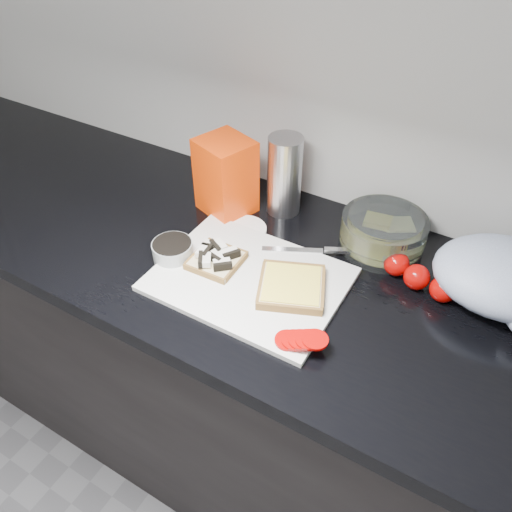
# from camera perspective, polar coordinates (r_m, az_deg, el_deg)

# --- Properties ---
(base_cabinet) EXTENTS (3.50, 0.60, 0.86)m
(base_cabinet) POSITION_cam_1_polar(r_m,az_deg,el_deg) (1.46, 5.60, -16.37)
(base_cabinet) COLOR black
(base_cabinet) RESTS_ON ground
(countertop) EXTENTS (3.50, 0.64, 0.04)m
(countertop) POSITION_cam_1_polar(r_m,az_deg,el_deg) (1.11, 7.09, -3.67)
(countertop) COLOR black
(countertop) RESTS_ON base_cabinet
(cutting_board) EXTENTS (0.40, 0.30, 0.01)m
(cutting_board) POSITION_cam_1_polar(r_m,az_deg,el_deg) (1.08, -0.80, -2.66)
(cutting_board) COLOR silver
(cutting_board) RESTS_ON countertop
(bread_left) EXTENTS (0.12, 0.12, 0.03)m
(bread_left) POSITION_cam_1_polar(r_m,az_deg,el_deg) (1.11, -4.58, -0.30)
(bread_left) COLOR beige
(bread_left) RESTS_ON cutting_board
(bread_right) EXTENTS (0.18, 0.18, 0.02)m
(bread_right) POSITION_cam_1_polar(r_m,az_deg,el_deg) (1.05, 4.08, -3.51)
(bread_right) COLOR beige
(bread_right) RESTS_ON cutting_board
(tomato_slices) EXTENTS (0.11, 0.08, 0.02)m
(tomato_slices) POSITION_cam_1_polar(r_m,az_deg,el_deg) (0.95, 5.19, -9.53)
(tomato_slices) COLOR #A50603
(tomato_slices) RESTS_ON cutting_board
(knife) EXTENTS (0.19, 0.11, 0.01)m
(knife) POSITION_cam_1_polar(r_m,az_deg,el_deg) (1.15, 7.20, 0.66)
(knife) COLOR silver
(knife) RESTS_ON cutting_board
(seed_tub) EXTENTS (0.09, 0.09, 0.05)m
(seed_tub) POSITION_cam_1_polar(r_m,az_deg,el_deg) (1.14, -9.50, 0.65)
(seed_tub) COLOR #A2A7A7
(seed_tub) RESTS_ON countertop
(tub_lid) EXTENTS (0.13, 0.13, 0.01)m
(tub_lid) POSITION_cam_1_polar(r_m,az_deg,el_deg) (1.22, -1.36, 3.07)
(tub_lid) COLOR white
(tub_lid) RESTS_ON countertop
(glass_bowl) EXTENTS (0.20, 0.20, 0.08)m
(glass_bowl) POSITION_cam_1_polar(r_m,az_deg,el_deg) (1.19, 14.30, 2.58)
(glass_bowl) COLOR silver
(glass_bowl) RESTS_ON countertop
(bread_bag) EXTENTS (0.15, 0.15, 0.19)m
(bread_bag) POSITION_cam_1_polar(r_m,az_deg,el_deg) (1.24, -3.46, 9.06)
(bread_bag) COLOR #FB2F04
(bread_bag) RESTS_ON countertop
(steel_canister) EXTENTS (0.08, 0.08, 0.20)m
(steel_canister) POSITION_cam_1_polar(r_m,az_deg,el_deg) (1.24, 3.26, 9.16)
(steel_canister) COLOR #A7A7AB
(steel_canister) RESTS_ON countertop
(grocery_bag) EXTENTS (0.33, 0.28, 0.13)m
(grocery_bag) POSITION_cam_1_polar(r_m,az_deg,el_deg) (1.12, 27.12, -2.74)
(grocery_bag) COLOR silver
(grocery_bag) RESTS_ON countertop
(whole_tomatoes) EXTENTS (0.16, 0.08, 0.06)m
(whole_tomatoes) POSITION_cam_1_polar(r_m,az_deg,el_deg) (1.11, 18.06, -2.24)
(whole_tomatoes) COLOR #A50603
(whole_tomatoes) RESTS_ON countertop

